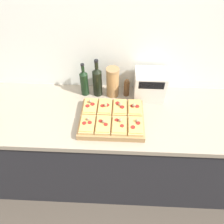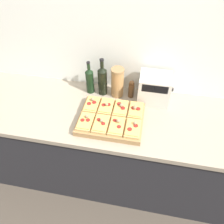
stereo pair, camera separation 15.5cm
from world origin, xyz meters
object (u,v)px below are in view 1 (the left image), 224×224
olive_oil_bottle (84,82)px  grain_jar_tall (113,82)px  pepper_mill (127,87)px  toaster_oven (149,85)px  wine_bottle (97,81)px  cutting_board (112,119)px

olive_oil_bottle → grain_jar_tall: size_ratio=1.14×
pepper_mill → toaster_oven: 0.18m
pepper_mill → wine_bottle: bearing=-180.0°
olive_oil_bottle → wine_bottle: bearing=-0.0°
cutting_board → toaster_oven: 0.41m
cutting_board → wine_bottle: 0.34m
olive_oil_bottle → cutting_board: bearing=-52.0°
olive_oil_bottle → toaster_oven: 0.51m
wine_bottle → toaster_oven: (0.40, -0.01, -0.02)m
grain_jar_tall → toaster_oven: grain_jar_tall is taller
olive_oil_bottle → grain_jar_tall: (0.22, 0.00, 0.01)m
wine_bottle → toaster_oven: size_ratio=1.23×
cutting_board → toaster_oven: size_ratio=1.76×
cutting_board → grain_jar_tall: bearing=91.5°
olive_oil_bottle → toaster_oven: bearing=-1.2°
olive_oil_bottle → pepper_mill: size_ratio=1.82×
olive_oil_bottle → pepper_mill: bearing=0.0°
olive_oil_bottle → grain_jar_tall: bearing=0.0°
toaster_oven → pepper_mill: bearing=176.4°
cutting_board → olive_oil_bottle: olive_oil_bottle is taller
cutting_board → pepper_mill: bearing=70.6°
pepper_mill → cutting_board: bearing=-109.4°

